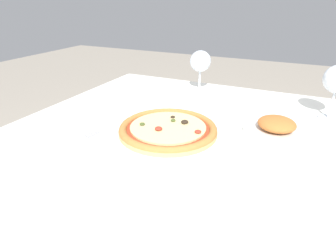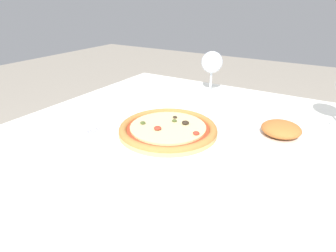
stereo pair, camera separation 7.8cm
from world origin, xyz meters
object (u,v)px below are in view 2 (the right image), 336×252
Objects in this scene: pizza_plate at (168,130)px; wine_glass_far_left at (212,63)px; fork at (77,138)px; dining_table at (244,180)px; side_plate at (281,132)px.

pizza_plate is 1.88× the size of wine_glass_far_left.
fork is (-0.21, -0.14, -0.01)m from pizza_plate.
pizza_plate is (-0.22, -0.02, 0.10)m from dining_table.
pizza_plate is at bearing 35.16° from fork.
dining_table is 0.17m from side_plate.
side_plate reaches higher than dining_table.
wine_glass_far_left reaches higher than side_plate.
wine_glass_far_left reaches higher than fork.
pizza_plate is 0.43m from wine_glass_far_left.
dining_table is at bearing -55.28° from wine_glass_far_left.
pizza_plate is at bearing -151.87° from side_plate.
dining_table is 8.35× the size of wine_glass_far_left.
side_plate is (0.05, 0.12, 0.10)m from dining_table.
wine_glass_far_left is 0.92× the size of side_plate.
pizza_plate reaches higher than fork.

